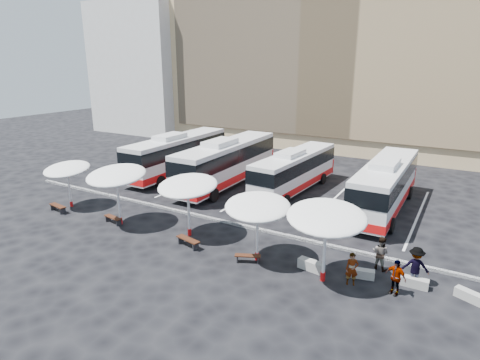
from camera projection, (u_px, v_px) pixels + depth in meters
The scene contains 26 objects.
ground at pixel (204, 221), 26.19m from camera, with size 120.00×120.00×0.00m, color black.
sandstone_building at pixel (351, 39), 49.01m from camera, with size 42.00×18.25×29.60m.
apartment_block at pixel (157, 68), 60.32m from camera, with size 14.00×14.00×18.00m, color silver.
curb_divider at pixel (208, 218), 26.58m from camera, with size 34.00×0.25×0.15m, color black.
bay_lines at pixel (260, 189), 32.82m from camera, with size 24.15×12.00×0.01m.
bus_0 at pixel (178, 153), 36.59m from camera, with size 2.98×12.26×3.88m.
bus_1 at pixel (227, 161), 33.38m from camera, with size 3.12×12.71×4.02m.
bus_2 at pixel (295, 170), 31.82m from camera, with size 3.05×11.03×3.46m.
bus_3 at pixel (386, 184), 27.72m from camera, with size 2.77×11.81×3.75m.
sunshade_0 at pixel (67, 169), 28.10m from camera, with size 3.78×3.81×3.27m.
sunshade_1 at pixel (116, 175), 24.84m from camera, with size 4.27×4.31×3.82m.
sunshade_2 at pixel (188, 186), 23.22m from camera, with size 3.80×3.84×3.66m.
sunshade_3 at pixel (258, 207), 20.27m from camera, with size 4.36×4.39×3.51m.
sunshade_4 at pixel (327, 217), 18.21m from camera, with size 4.69×4.72×3.82m.
wood_bench_0 at pixel (58, 207), 27.75m from camera, with size 1.62×0.64×0.48m.
wood_bench_1 at pixel (113, 218), 25.77m from camera, with size 1.50×0.60×0.45m.
wood_bench_2 at pixel (188, 241), 22.51m from camera, with size 1.64×0.76×0.49m.
wood_bench_3 at pixel (248, 257), 20.77m from camera, with size 1.37×0.88×0.41m.
conc_bench_0 at pixel (311, 265), 20.02m from camera, with size 1.34×0.45×0.50m, color gray.
conc_bench_1 at pixel (362, 274), 19.32m from camera, with size 1.15×0.38×0.43m, color gray.
conc_bench_2 at pixel (415, 282), 18.53m from camera, with size 1.21×0.40×0.45m, color gray.
conc_bench_3 at pixel (469, 296), 17.50m from camera, with size 1.16×0.39×0.43m, color gray.
passenger_0 at pixel (352, 269), 18.58m from camera, with size 0.58×0.38×1.60m, color black.
passenger_1 at pixel (381, 253), 19.95m from camera, with size 0.84×0.66×1.74m, color black.
passenger_2 at pixel (395, 277), 17.79m from camera, with size 0.99×0.41×1.69m, color black.
passenger_3 at pixel (415, 266), 18.52m from camera, with size 1.23×0.70×1.90m, color black.
Camera 1 is at (14.28, -19.85, 10.05)m, focal length 30.00 mm.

